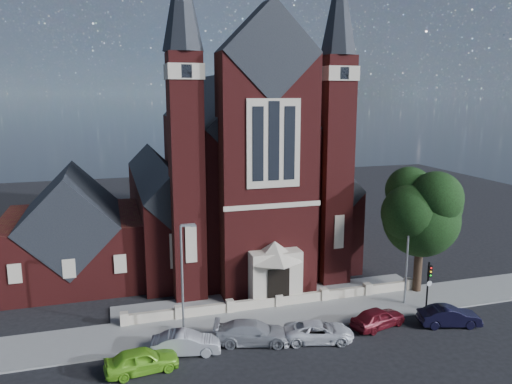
% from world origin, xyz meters
% --- Properties ---
extents(ground, '(120.00, 120.00, 0.00)m').
position_xyz_m(ground, '(0.00, 15.00, 0.00)').
color(ground, black).
rests_on(ground, ground).
extents(pavement_strip, '(60.00, 5.00, 0.12)m').
position_xyz_m(pavement_strip, '(0.00, 4.50, 0.00)').
color(pavement_strip, gray).
rests_on(pavement_strip, ground).
extents(forecourt_paving, '(26.00, 3.00, 0.14)m').
position_xyz_m(forecourt_paving, '(0.00, 8.50, 0.00)').
color(forecourt_paving, gray).
rests_on(forecourt_paving, ground).
extents(forecourt_wall, '(24.00, 0.40, 0.90)m').
position_xyz_m(forecourt_wall, '(0.00, 6.50, 0.00)').
color(forecourt_wall, beige).
rests_on(forecourt_wall, ground).
extents(church, '(20.01, 34.90, 29.20)m').
position_xyz_m(church, '(-0.00, 22.94, 8.19)').
color(church, '#531716').
rests_on(church, ground).
extents(parish_hall, '(12.00, 12.20, 10.24)m').
position_xyz_m(parish_hall, '(-16.00, 18.00, 4.01)').
color(parish_hall, '#531716').
rests_on(parish_hall, ground).
extents(street_tree, '(6.40, 6.60, 10.70)m').
position_xyz_m(street_tree, '(12.60, 5.71, 6.96)').
color(street_tree, black).
rests_on(street_tree, ground).
extents(street_lamp_left, '(1.16, 0.22, 8.09)m').
position_xyz_m(street_lamp_left, '(-7.91, 4.00, 4.60)').
color(street_lamp_left, gray).
rests_on(street_lamp_left, ground).
extents(street_lamp_right, '(1.16, 0.22, 8.09)m').
position_xyz_m(street_lamp_right, '(10.09, 4.00, 4.60)').
color(street_lamp_right, gray).
rests_on(street_lamp_right, ground).
extents(traffic_signal, '(0.28, 0.42, 4.00)m').
position_xyz_m(traffic_signal, '(11.00, 2.43, 2.58)').
color(traffic_signal, black).
rests_on(traffic_signal, ground).
extents(car_lime_van, '(4.69, 2.32, 1.54)m').
position_xyz_m(car_lime_van, '(-11.19, -0.15, 0.77)').
color(car_lime_van, '#78C627').
rests_on(car_lime_van, ground).
extents(car_silver_a, '(4.72, 2.34, 1.49)m').
position_xyz_m(car_silver_a, '(-8.26, 1.25, 0.74)').
color(car_silver_a, '#9B9CA3').
rests_on(car_silver_a, ground).
extents(car_silver_b, '(5.71, 3.62, 1.54)m').
position_xyz_m(car_silver_b, '(-3.63, 1.37, 0.77)').
color(car_silver_b, '#9A9CA1').
rests_on(car_silver_b, ground).
extents(car_white_suv, '(5.23, 3.35, 1.34)m').
position_xyz_m(car_white_suv, '(0.84, 0.37, 0.67)').
color(car_white_suv, white).
rests_on(car_white_suv, ground).
extents(car_dark_red, '(4.65, 2.83, 1.48)m').
position_xyz_m(car_dark_red, '(5.82, 1.01, 0.74)').
color(car_dark_red, maroon).
rests_on(car_dark_red, ground).
extents(car_navy, '(4.71, 2.61, 1.47)m').
position_xyz_m(car_navy, '(10.98, -0.28, 0.74)').
color(car_navy, black).
rests_on(car_navy, ground).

